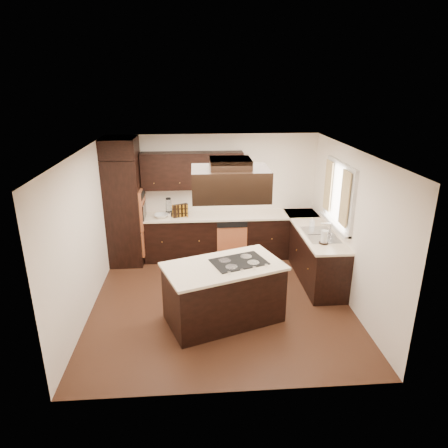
{
  "coord_description": "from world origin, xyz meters",
  "views": [
    {
      "loc": [
        -0.38,
        -5.87,
        3.49
      ],
      "look_at": [
        0.1,
        0.6,
        1.15
      ],
      "focal_mm": 32.0,
      "sensor_mm": 36.0,
      "label": 1
    }
  ],
  "objects": [
    {
      "name": "curtain_right",
      "position": [
        2.01,
        0.97,
        1.7
      ],
      "size": [
        0.02,
        0.34,
        0.9
      ],
      "primitive_type": "cube",
      "color": "beige",
      "rests_on": "wall_right"
    },
    {
      "name": "countertop_back",
      "position": [
        0.03,
        1.79,
        0.9
      ],
      "size": [
        2.93,
        0.63,
        0.04
      ],
      "primitive_type": "cube",
      "color": "#FFEBC9",
      "rests_on": "base_cabinets_back"
    },
    {
      "name": "dishwasher_front",
      "position": [
        0.33,
        1.5,
        0.4
      ],
      "size": [
        0.6,
        0.05,
        0.72
      ],
      "primitive_type": "cube",
      "color": "#C6653A",
      "rests_on": "floor"
    },
    {
      "name": "sink_rim",
      "position": [
        1.8,
        0.55,
        0.92
      ],
      "size": [
        0.52,
        0.84,
        0.01
      ],
      "primitive_type": "cube",
      "color": "silver",
      "rests_on": "countertop_right"
    },
    {
      "name": "blender_pitcher",
      "position": [
        -0.92,
        1.77,
        1.15
      ],
      "size": [
        0.13,
        0.13,
        0.26
      ],
      "primitive_type": "cone",
      "color": "silver",
      "rests_on": "blender_base"
    },
    {
      "name": "cooktop",
      "position": [
        0.25,
        -0.46,
        0.93
      ],
      "size": [
        0.92,
        0.76,
        0.01
      ],
      "primitive_type": "cube",
      "rotation": [
        0.0,
        0.0,
        0.35
      ],
      "color": "black",
      "rests_on": "island_top"
    },
    {
      "name": "floor",
      "position": [
        0.0,
        0.0,
        -0.01
      ],
      "size": [
        4.2,
        4.2,
        0.02
      ],
      "primitive_type": "cube",
      "color": "brown",
      "rests_on": "ground"
    },
    {
      "name": "base_cabinets_back",
      "position": [
        0.03,
        1.8,
        0.44
      ],
      "size": [
        2.93,
        0.6,
        0.88
      ],
      "primitive_type": "cube",
      "color": "black",
      "rests_on": "floor"
    },
    {
      "name": "soap_bottle",
      "position": [
        1.77,
        0.99,
        1.01
      ],
      "size": [
        0.08,
        0.09,
        0.17
      ],
      "primitive_type": "imported",
      "rotation": [
        0.0,
        0.0,
        0.1
      ],
      "color": "silver",
      "rests_on": "countertop_right"
    },
    {
      "name": "wall_back",
      "position": [
        0.0,
        2.11,
        1.25
      ],
      "size": [
        4.2,
        0.02,
        2.5
      ],
      "primitive_type": "cube",
      "color": "white",
      "rests_on": "ground"
    },
    {
      "name": "ceiling",
      "position": [
        0.0,
        0.0,
        2.51
      ],
      "size": [
        4.2,
        4.2,
        0.02
      ],
      "primitive_type": "cube",
      "color": "white",
      "rests_on": "ground"
    },
    {
      "name": "paper_towel",
      "position": [
        1.74,
        0.15,
        1.04
      ],
      "size": [
        0.13,
        0.13,
        0.23
      ],
      "primitive_type": "cylinder",
      "rotation": [
        0.0,
        0.0,
        0.21
      ],
      "color": "silver",
      "rests_on": "countertop_right"
    },
    {
      "name": "countertop_right",
      "position": [
        1.79,
        0.9,
        0.9
      ],
      "size": [
        0.63,
        2.4,
        0.04
      ],
      "primitive_type": "cube",
      "color": "#FFEBC9",
      "rests_on": "base_cabinets_right"
    },
    {
      "name": "island",
      "position": [
        0.01,
        -0.55,
        0.44
      ],
      "size": [
        1.88,
        1.42,
        0.88
      ],
      "primitive_type": "cube",
      "rotation": [
        0.0,
        0.0,
        0.35
      ],
      "color": "black",
      "rests_on": "floor"
    },
    {
      "name": "wall_left",
      "position": [
        -2.11,
        0.0,
        1.25
      ],
      "size": [
        0.02,
        4.2,
        2.5
      ],
      "primitive_type": "cube",
      "color": "white",
      "rests_on": "ground"
    },
    {
      "name": "hood_duct",
      "position": [
        0.1,
        -0.55,
        2.44
      ],
      "size": [
        0.55,
        0.5,
        0.13
      ],
      "primitive_type": "cube",
      "color": "black",
      "rests_on": "ceiling"
    },
    {
      "name": "mixing_bowl",
      "position": [
        -1.07,
        1.71,
        0.95
      ],
      "size": [
        0.28,
        0.28,
        0.07
      ],
      "primitive_type": "imported",
      "rotation": [
        0.0,
        0.0,
        -0.02
      ],
      "color": "silver",
      "rests_on": "countertop_back"
    },
    {
      "name": "window_pane",
      "position": [
        2.1,
        0.55,
        1.65
      ],
      "size": [
        0.0,
        1.2,
        1.0
      ],
      "primitive_type": "cube",
      "color": "white",
      "rests_on": "wall_right"
    },
    {
      "name": "wall_front",
      "position": [
        0.0,
        -2.11,
        1.25
      ],
      "size": [
        4.2,
        0.02,
        2.5
      ],
      "primitive_type": "cube",
      "color": "white",
      "rests_on": "ground"
    },
    {
      "name": "island_top",
      "position": [
        0.01,
        -0.55,
        0.9
      ],
      "size": [
        1.95,
        1.5,
        0.04
      ],
      "primitive_type": "cube",
      "rotation": [
        0.0,
        0.0,
        0.35
      ],
      "color": "#FFEBC9",
      "rests_on": "island"
    },
    {
      "name": "spice_rack",
      "position": [
        -0.69,
        1.73,
        1.05
      ],
      "size": [
        0.32,
        0.2,
        0.26
      ],
      "primitive_type": "cube",
      "rotation": [
        0.0,
        0.0,
        0.42
      ],
      "color": "black",
      "rests_on": "countertop_back"
    },
    {
      "name": "window_frame",
      "position": [
        2.07,
        0.55,
        1.65
      ],
      "size": [
        0.06,
        1.32,
        1.12
      ],
      "primitive_type": "cube",
      "color": "silver",
      "rests_on": "wall_right"
    },
    {
      "name": "base_cabinets_right",
      "position": [
        1.8,
        0.9,
        0.44
      ],
      "size": [
        0.6,
        2.4,
        0.88
      ],
      "primitive_type": "cube",
      "color": "black",
      "rests_on": "floor"
    },
    {
      "name": "wall_oven_face",
      "position": [
        -1.43,
        1.71,
        1.12
      ],
      "size": [
        0.05,
        0.62,
        0.78
      ],
      "primitive_type": "cube",
      "color": "#C6653A",
      "rests_on": "oven_column"
    },
    {
      "name": "upper_cabinets",
      "position": [
        -0.43,
        1.93,
        1.81
      ],
      "size": [
        2.0,
        0.34,
        0.72
      ],
      "primitive_type": "cube",
      "color": "black",
      "rests_on": "wall_back"
    },
    {
      "name": "curtain_left",
      "position": [
        2.01,
        0.13,
        1.7
      ],
      "size": [
        0.02,
        0.34,
        0.9
      ],
      "primitive_type": "cube",
      "color": "beige",
      "rests_on": "wall_right"
    },
    {
      "name": "wall_right",
      "position": [
        2.11,
        0.0,
        1.25
      ],
      "size": [
        0.02,
        4.2,
        2.5
      ],
      "primitive_type": "cube",
      "color": "white",
      "rests_on": "ground"
    },
    {
      "name": "oven_column",
      "position": [
        -1.78,
        1.71,
        1.06
      ],
      "size": [
        0.65,
        0.75,
        2.12
      ],
      "primitive_type": "cube",
      "color": "black",
      "rests_on": "floor"
    },
    {
      "name": "blender_base",
      "position": [
        -0.92,
        1.77,
        0.97
      ],
      "size": [
        0.15,
        0.15,
        0.1
      ],
      "primitive_type": "cylinder",
      "color": "silver",
      "rests_on": "countertop_back"
    },
    {
      "name": "range_hood",
      "position": [
        0.1,
        -0.55,
        2.16
      ],
      "size": [
        1.05,
        0.72,
        0.42
      ],
      "primitive_type": "cube",
      "color": "black",
      "rests_on": "ceiling"
    }
  ]
}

